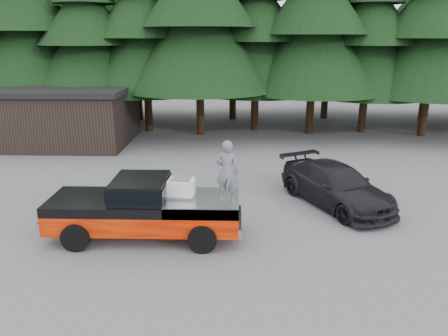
{
  "coord_description": "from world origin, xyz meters",
  "views": [
    {
      "loc": [
        1.28,
        -12.91,
        6.05
      ],
      "look_at": [
        0.91,
        0.0,
        2.13
      ],
      "focal_mm": 35.0,
      "sensor_mm": 36.0,
      "label": 1
    }
  ],
  "objects_px": {
    "pickup_truck": "(145,217)",
    "parked_car": "(336,185)",
    "man_on_bed": "(227,171)",
    "utility_building": "(60,115)",
    "air_compressor": "(181,188)"
  },
  "relations": [
    {
      "from": "pickup_truck",
      "to": "man_on_bed",
      "type": "distance_m",
      "value": 3.03
    },
    {
      "from": "parked_car",
      "to": "man_on_bed",
      "type": "bearing_deg",
      "value": -167.53
    },
    {
      "from": "pickup_truck",
      "to": "parked_car",
      "type": "distance_m",
      "value": 7.14
    },
    {
      "from": "utility_building",
      "to": "parked_car",
      "type": "bearing_deg",
      "value": -34.28
    },
    {
      "from": "parked_car",
      "to": "utility_building",
      "type": "distance_m",
      "value": 16.96
    },
    {
      "from": "man_on_bed",
      "to": "utility_building",
      "type": "relative_size",
      "value": 0.22
    },
    {
      "from": "man_on_bed",
      "to": "parked_car",
      "type": "distance_m",
      "value": 5.34
    },
    {
      "from": "air_compressor",
      "to": "utility_building",
      "type": "xyz_separation_m",
      "value": [
        -8.61,
        12.38,
        0.08
      ]
    },
    {
      "from": "pickup_truck",
      "to": "man_on_bed",
      "type": "relative_size",
      "value": 3.2
    },
    {
      "from": "pickup_truck",
      "to": "air_compressor",
      "type": "xyz_separation_m",
      "value": [
        1.14,
        0.08,
        0.93
      ]
    },
    {
      "from": "man_on_bed",
      "to": "pickup_truck",
      "type": "bearing_deg",
      "value": -1.33
    },
    {
      "from": "parked_car",
      "to": "pickup_truck",
      "type": "bearing_deg",
      "value": 177.41
    },
    {
      "from": "air_compressor",
      "to": "man_on_bed",
      "type": "height_order",
      "value": "man_on_bed"
    },
    {
      "from": "pickup_truck",
      "to": "utility_building",
      "type": "bearing_deg",
      "value": 120.95
    },
    {
      "from": "man_on_bed",
      "to": "parked_car",
      "type": "relative_size",
      "value": 0.36
    }
  ]
}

